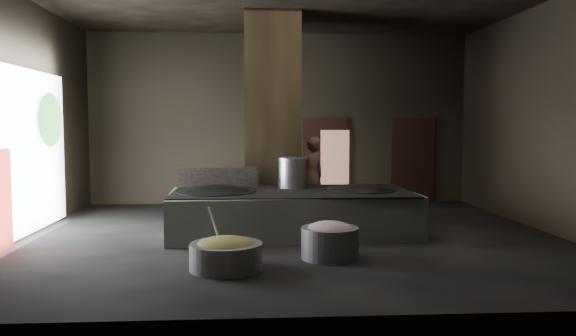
{
  "coord_description": "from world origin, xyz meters",
  "views": [
    {
      "loc": [
        -0.75,
        -10.47,
        2.1
      ],
      "look_at": [
        -0.04,
        0.53,
        1.25
      ],
      "focal_mm": 35.0,
      "sensor_mm": 36.0,
      "label": 1
    }
  ],
  "objects": [
    {
      "name": "tree_silhouette",
      "position": [
        -4.85,
        1.3,
        2.2
      ],
      "size": [
        0.28,
        1.1,
        1.1
      ],
      "primitive_type": "ellipsoid",
      "color": "#194714",
      "rests_on": "left_opening"
    },
    {
      "name": "ladle",
      "position": [
        -1.28,
        -2.26,
        0.55
      ],
      "size": [
        0.23,
        0.38,
        0.75
      ],
      "primitive_type": "cylinder",
      "rotation": [
        0.49,
        0.0,
        -0.5
      ],
      "color": "silver",
      "rests_on": "veg_basin"
    },
    {
      "name": "wok_left",
      "position": [
        -1.43,
        0.21,
        0.75
      ],
      "size": [
        1.46,
        1.46,
        0.4
      ],
      "primitive_type": "ellipsoid",
      "color": "black",
      "rests_on": "hearth_platform"
    },
    {
      "name": "doorway_near_glow",
      "position": [
        1.47,
        4.42,
        1.05
      ],
      "size": [
        0.77,
        0.04,
        1.82
      ],
      "primitive_type": "cube",
      "color": "#8C6647",
      "rests_on": "ground"
    },
    {
      "name": "cook",
      "position": [
        0.62,
        2.27,
        0.91
      ],
      "size": [
        0.79,
        0.72,
        1.83
      ],
      "primitive_type": "imported",
      "rotation": [
        0.0,
        0.0,
        3.7
      ],
      "color": "#875B45",
      "rests_on": "ground"
    },
    {
      "name": "pillar",
      "position": [
        -0.3,
        1.9,
        2.25
      ],
      "size": [
        1.2,
        1.2,
        4.5
      ],
      "primitive_type": "cube",
      "color": "black",
      "rests_on": "ground"
    },
    {
      "name": "meat_basin",
      "position": [
        0.47,
        -1.83,
        0.25
      ],
      "size": [
        1.09,
        1.09,
        0.5
      ],
      "primitive_type": "cylinder",
      "rotation": [
        0.0,
        0.0,
        0.24
      ],
      "color": "slate",
      "rests_on": "ground"
    },
    {
      "name": "front_wall",
      "position": [
        0.0,
        -4.55,
        2.25
      ],
      "size": [
        10.0,
        0.1,
        4.5
      ],
      "primitive_type": "cube",
      "color": "black",
      "rests_on": "ground"
    },
    {
      "name": "wok_left_rim",
      "position": [
        -1.43,
        0.21,
        0.82
      ],
      "size": [
        1.5,
        1.5,
        0.05
      ],
      "primitive_type": "cylinder",
      "color": "black",
      "rests_on": "hearth_platform"
    },
    {
      "name": "platform_cap",
      "position": [
        0.02,
        0.26,
        0.82
      ],
      "size": [
        4.55,
        2.18,
        0.03
      ],
      "primitive_type": "cube",
      "color": "black",
      "rests_on": "hearth_platform"
    },
    {
      "name": "meat_fill",
      "position": [
        0.47,
        -1.83,
        0.45
      ],
      "size": [
        0.75,
        0.75,
        0.29
      ],
      "primitive_type": "ellipsoid",
      "color": "#B86E7B",
      "rests_on": "meat_basin"
    },
    {
      "name": "wok_right_rim",
      "position": [
        1.37,
        0.31,
        0.82
      ],
      "size": [
        1.39,
        1.39,
        0.05
      ],
      "primitive_type": "cylinder",
      "color": "black",
      "rests_on": "hearth_platform"
    },
    {
      "name": "stock_pot",
      "position": [
        0.07,
        0.81,
        1.13
      ],
      "size": [
        0.57,
        0.57,
        0.61
      ],
      "primitive_type": "cylinder",
      "color": "silver",
      "rests_on": "hearth_platform"
    },
    {
      "name": "floor",
      "position": [
        0.0,
        0.0,
        -0.05
      ],
      "size": [
        10.0,
        9.0,
        0.1
      ],
      "primitive_type": "cube",
      "color": "black",
      "rests_on": "ground"
    },
    {
      "name": "veg_fill",
      "position": [
        -1.13,
        -2.41,
        0.35
      ],
      "size": [
        0.87,
        0.87,
        0.27
      ],
      "primitive_type": "ellipsoid",
      "color": "olive",
      "rests_on": "veg_basin"
    },
    {
      "name": "wok_right",
      "position": [
        1.37,
        0.31,
        0.75
      ],
      "size": [
        1.36,
        1.36,
        0.38
      ],
      "primitive_type": "ellipsoid",
      "color": "black",
      "rests_on": "hearth_platform"
    },
    {
      "name": "hearth_platform",
      "position": [
        0.02,
        0.26,
        0.4
      ],
      "size": [
        4.75,
        2.46,
        0.81
      ],
      "primitive_type": "cube",
      "rotation": [
        0.0,
        0.0,
        0.05
      ],
      "color": "silver",
      "rests_on": "ground"
    },
    {
      "name": "left_wall",
      "position": [
        -5.05,
        0.0,
        2.25
      ],
      "size": [
        0.1,
        9.0,
        4.5
      ],
      "primitive_type": "cube",
      "color": "black",
      "rests_on": "ground"
    },
    {
      "name": "right_wall",
      "position": [
        5.05,
        0.0,
        2.25
      ],
      "size": [
        0.1,
        9.0,
        4.5
      ],
      "primitive_type": "cube",
      "color": "black",
      "rests_on": "ground"
    },
    {
      "name": "veg_basin",
      "position": [
        -1.13,
        -2.41,
        0.19
      ],
      "size": [
        1.12,
        1.12,
        0.39
      ],
      "primitive_type": "cylinder",
      "rotation": [
        0.0,
        0.0,
        -0.06
      ],
      "color": "slate",
      "rests_on": "ground"
    },
    {
      "name": "doorway_far",
      "position": [
        3.6,
        4.45,
        1.1
      ],
      "size": [
        1.18,
        0.08,
        2.38
      ],
      "primitive_type": "cube",
      "color": "black",
      "rests_on": "ground"
    },
    {
      "name": "doorway_near",
      "position": [
        1.2,
        4.45,
        1.1
      ],
      "size": [
        1.18,
        0.08,
        2.38
      ],
      "primitive_type": "cube",
      "color": "black",
      "rests_on": "ground"
    },
    {
      "name": "splash_guard",
      "position": [
        -1.43,
        1.01,
        1.03
      ],
      "size": [
        1.62,
        0.14,
        0.4
      ],
      "primitive_type": "cube",
      "rotation": [
        0.0,
        0.0,
        0.05
      ],
      "color": "black",
      "rests_on": "hearth_platform"
    },
    {
      "name": "left_opening",
      "position": [
        -4.95,
        0.2,
        1.6
      ],
      "size": [
        0.04,
        4.2,
        3.1
      ],
      "primitive_type": "cube",
      "color": "white",
      "rests_on": "ground"
    },
    {
      "name": "back_wall",
      "position": [
        0.0,
        4.55,
        2.25
      ],
      "size": [
        10.0,
        0.1,
        4.5
      ],
      "primitive_type": "cube",
      "color": "black",
      "rests_on": "ground"
    },
    {
      "name": "doorway_far_glow",
      "position": [
        3.88,
        4.59,
        1.05
      ],
      "size": [
        0.75,
        0.04,
        1.78
      ],
      "primitive_type": "cube",
      "color": "#8C6647",
      "rests_on": "ground"
    }
  ]
}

